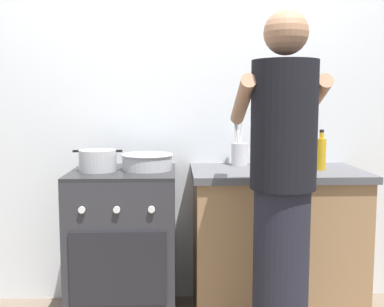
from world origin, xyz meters
name	(u,v)px	position (x,y,z in m)	size (l,w,h in m)	color
back_wall	(213,109)	(0.20, 0.50, 1.25)	(3.20, 0.10, 2.50)	silver
countertop	(275,244)	(0.55, 0.15, 0.45)	(1.00, 0.60, 0.90)	#99724C
stove_range	(124,246)	(-0.35, 0.15, 0.45)	(0.60, 0.62, 0.90)	#2D2D33
pot	(98,161)	(-0.49, 0.12, 0.96)	(0.28, 0.21, 0.12)	#B2B2B7
mixing_bowl	(147,161)	(-0.21, 0.16, 0.95)	(0.30, 0.30, 0.09)	#B7B7BC
utensil_crock	(239,149)	(0.35, 0.33, 1.00)	(0.10, 0.10, 0.34)	silver
spice_bottle	(291,161)	(0.65, 0.20, 0.94)	(0.04, 0.04, 0.09)	silver
oil_bottle	(321,153)	(0.80, 0.12, 1.00)	(0.06, 0.06, 0.24)	gold
person	(282,197)	(0.45, -0.44, 0.86)	(0.41, 0.50, 1.70)	black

